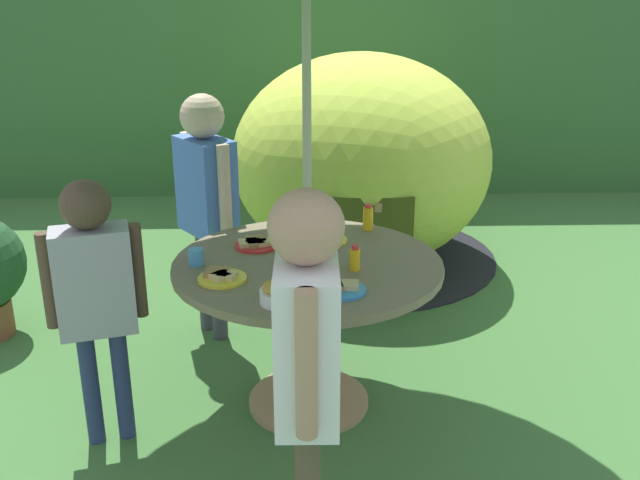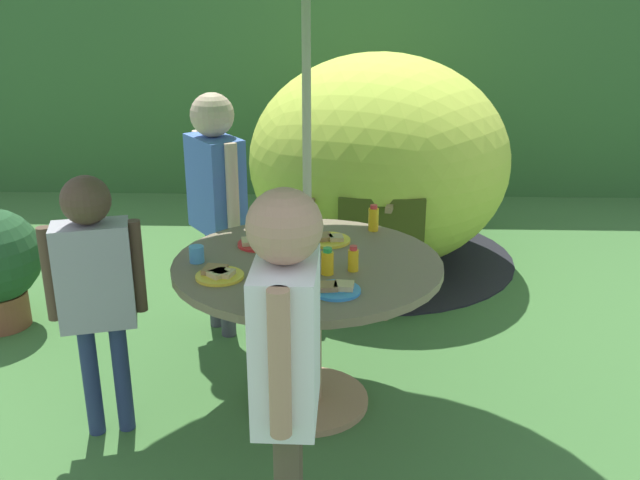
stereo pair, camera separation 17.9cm
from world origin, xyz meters
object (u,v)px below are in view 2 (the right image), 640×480
Objects in this scene: dome_tent at (378,161)px; juice_bottle_center_front at (353,259)px; snack_bowl at (273,292)px; plate_mid_left at (328,239)px; plate_center_back at (336,289)px; plate_far_right at (258,242)px; child_in_blue_shirt at (216,185)px; child_in_white_shirt at (286,340)px; child_in_grey_shirt at (95,276)px; garden_table at (308,295)px; juice_bottle_near_left at (307,260)px; juice_bottle_near_right at (295,240)px; wooden_chair at (358,205)px; cup_near at (197,254)px; plate_front_edge at (219,274)px; juice_bottle_far_left at (373,219)px; juice_bottle_mid_right at (327,262)px.

juice_bottle_center_front is (-0.19, -1.96, 0.06)m from dome_tent.
snack_bowl is 0.68m from plate_mid_left.
plate_far_right is at bearing 125.65° from plate_center_back.
child_in_white_shirt is (0.50, -1.66, -0.01)m from child_in_blue_shirt.
child_in_grey_shirt is 5.86× the size of plate_far_right.
garden_table is 0.93m from child_in_blue_shirt.
plate_center_back is 1.57× the size of juice_bottle_near_left.
plate_far_right is (-0.23, 0.18, 0.18)m from garden_table.
child_in_blue_shirt is at bearing 17.62° from child_in_white_shirt.
plate_far_right is 0.19m from juice_bottle_near_right.
plate_far_right is (-0.47, -1.05, 0.14)m from wooden_chair.
dome_tent is at bearing 65.70° from cup_near.
child_in_white_shirt is at bearing -102.70° from plate_center_back.
plate_mid_left is 1.72× the size of juice_bottle_near_left.
dome_tent is 9.96× the size of plate_front_edge.
juice_bottle_far_left is at bearing 76.87° from plate_center_back.
child_in_white_shirt is at bearing -96.92° from dome_tent.
juice_bottle_center_front is (0.54, 0.09, 0.04)m from plate_front_edge.
cup_near reaches higher than garden_table.
wooden_chair is 1.40m from juice_bottle_near_left.
garden_table is at bearing 75.56° from snack_bowl.
snack_bowl is at bearing -134.02° from juice_bottle_center_front.
child_in_white_shirt is 12.49× the size of juice_bottle_near_right.
plate_mid_left is at bearing 40.54° from juice_bottle_near_right.
child_in_grey_shirt is at bearing -174.37° from plate_front_edge.
plate_front_edge is 2.77× the size of cup_near.
wooden_chair is at bearing 60.65° from cup_near.
juice_bottle_center_front is (0.43, -0.29, 0.04)m from plate_far_right.
child_in_blue_shirt is 0.77m from plate_mid_left.
juice_bottle_near_left is (-0.24, -1.37, 0.19)m from wooden_chair.
child_in_white_shirt is 6.59× the size of plate_front_edge.
juice_bottle_mid_right is at bearing -110.67° from juice_bottle_far_left.
cup_near reaches higher than plate_front_edge.
plate_front_edge and plate_far_right have the same top height.
cup_near is (-0.55, -0.27, 0.02)m from plate_mid_left.
juice_bottle_far_left reaches higher than plate_front_edge.
juice_bottle_center_front is (0.30, 0.31, 0.01)m from snack_bowl.
juice_bottle_center_front is (0.21, 0.84, -0.07)m from child_in_white_shirt.
plate_mid_left is 0.19m from juice_bottle_near_right.
wooden_chair is at bearing 88.94° from child_in_blue_shirt.
juice_bottle_mid_right reaches higher than snack_bowl.
child_in_blue_shirt is 6.35× the size of plate_mid_left.
wooden_chair reaches higher than juice_bottle_far_left.
child_in_blue_shirt is at bearing 159.06° from juice_bottle_far_left.
snack_bowl is (-0.49, -2.27, 0.05)m from dome_tent.
plate_far_right is at bearing 18.97° from child_in_grey_shirt.
juice_bottle_far_left is (0.29, 0.41, 0.22)m from garden_table.
plate_front_edge is 0.88m from juice_bottle_far_left.
juice_bottle_center_front is at bearing 9.11° from juice_bottle_near_left.
juice_bottle_mid_right is at bearing -85.29° from wooden_chair.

